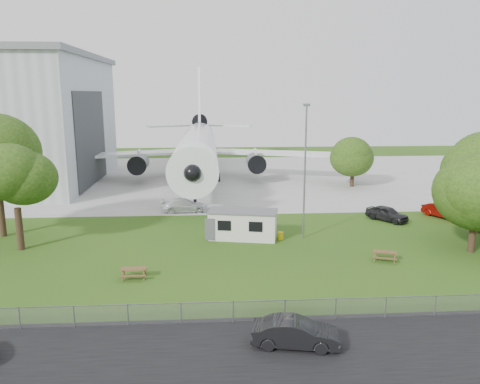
{
  "coord_description": "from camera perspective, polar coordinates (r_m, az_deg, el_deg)",
  "views": [
    {
      "loc": [
        -0.23,
        -34.4,
        13.0
      ],
      "look_at": [
        2.53,
        8.0,
        4.0
      ],
      "focal_mm": 35.0,
      "sensor_mm": 36.0,
      "label": 1
    }
  ],
  "objects": [
    {
      "name": "concrete_apron",
      "position": [
        73.55,
        -3.48,
        1.77
      ],
      "size": [
        120.0,
        46.0,
        0.03
      ],
      "primitive_type": "cube",
      "color": "#B7B7B2",
      "rests_on": "ground"
    },
    {
      "name": "airliner",
      "position": [
        70.7,
        -5.16,
        5.63
      ],
      "size": [
        46.36,
        47.73,
        17.69
      ],
      "color": "white",
      "rests_on": "ground"
    },
    {
      "name": "car_ne_sedan",
      "position": [
        54.16,
        23.57,
        -2.13
      ],
      "size": [
        3.52,
        4.75,
        1.5
      ],
      "primitive_type": "imported",
      "rotation": [
        0.0,
        0.0,
        0.48
      ],
      "color": "#930E09",
      "rests_on": "ground"
    },
    {
      "name": "ground",
      "position": [
        36.77,
        -3.16,
        -8.76
      ],
      "size": [
        160.0,
        160.0,
        0.0
      ],
      "primitive_type": "plane",
      "color": "#3A6218"
    },
    {
      "name": "asphalt_strip",
      "position": [
        25.03,
        -2.82,
        -19.32
      ],
      "size": [
        120.0,
        8.0,
        0.02
      ],
      "primitive_type": "cube",
      "color": "black",
      "rests_on": "ground"
    },
    {
      "name": "picnic_east",
      "position": [
        39.13,
        17.15,
        -8.0
      ],
      "size": [
        2.19,
        2.01,
        0.76
      ],
      "primitive_type": null,
      "rotation": [
        0.0,
        0.0,
        -0.33
      ],
      "color": "brown",
      "rests_on": "ground"
    },
    {
      "name": "tree_east_front",
      "position": [
        42.65,
        26.9,
        -0.14
      ],
      "size": [
        7.58,
        7.58,
        8.81
      ],
      "color": "#382619",
      "rests_on": "ground"
    },
    {
      "name": "car_centre_sedan",
      "position": [
        25.59,
        6.75,
        -16.72
      ],
      "size": [
        4.78,
        2.39,
        1.5
      ],
      "primitive_type": "imported",
      "rotation": [
        0.0,
        0.0,
        1.39
      ],
      "color": "black",
      "rests_on": "ground"
    },
    {
      "name": "tree_west_small",
      "position": [
        42.66,
        -25.81,
        1.59
      ],
      "size": [
        5.92,
        5.92,
        9.19
      ],
      "color": "#382619",
      "rests_on": "ground"
    },
    {
      "name": "site_cabin",
      "position": [
        42.6,
        0.37,
        -3.96
      ],
      "size": [
        6.96,
        3.88,
        2.62
      ],
      "color": "silver",
      "rests_on": "ground"
    },
    {
      "name": "lamp_mast",
      "position": [
        42.05,
        7.9,
        2.26
      ],
      "size": [
        0.16,
        0.16,
        12.0
      ],
      "primitive_type": "cylinder",
      "color": "slate",
      "rests_on": "ground"
    },
    {
      "name": "picnic_west",
      "position": [
        34.92,
        -12.79,
        -10.21
      ],
      "size": [
        1.82,
        1.52,
        0.76
      ],
      "primitive_type": null,
      "rotation": [
        0.0,
        0.0,
        0.01
      ],
      "color": "brown",
      "rests_on": "ground"
    },
    {
      "name": "tree_far_apron",
      "position": [
        67.59,
        13.64,
        4.29
      ],
      "size": [
        6.83,
        6.83,
        7.79
      ],
      "color": "#382619",
      "rests_on": "ground"
    },
    {
      "name": "car_apron_van",
      "position": [
        52.46,
        -6.81,
        -1.64
      ],
      "size": [
        5.26,
        2.42,
        1.49
      ],
      "primitive_type": "imported",
      "rotation": [
        0.0,
        0.0,
        1.64
      ],
      "color": "white",
      "rests_on": "ground"
    },
    {
      "name": "fence",
      "position": [
        28.09,
        -2.94,
        -15.63
      ],
      "size": [
        58.0,
        0.04,
        1.3
      ],
      "primitive_type": "cube",
      "color": "gray",
      "rests_on": "ground"
    },
    {
      "name": "car_ne_hatch",
      "position": [
        50.89,
        17.48,
        -2.53
      ],
      "size": [
        4.1,
        4.6,
        1.51
      ],
      "primitive_type": "imported",
      "rotation": [
        0.0,
        0.0,
        0.65
      ],
      "color": "black",
      "rests_on": "ground"
    }
  ]
}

